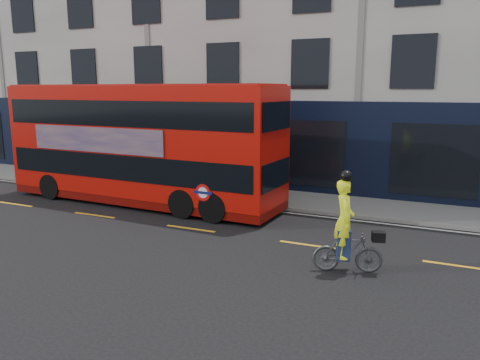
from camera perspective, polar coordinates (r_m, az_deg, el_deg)
The scene contains 8 objects.
ground at distance 12.58m, azimuth 6.52°, elevation -9.93°, with size 120.00×120.00×0.00m, color black.
pavement at distance 18.59m, azimuth 12.72°, elevation -3.01°, with size 60.00×3.00×0.12m, color gray.
kerb at distance 17.17m, azimuth 11.69°, elevation -4.12°, with size 60.00×0.12×0.13m, color gray.
building_terrace at distance 24.60m, azimuth 16.72°, elevation 17.61°, with size 50.00×10.07×15.00m.
road_edge_line at distance 16.90m, azimuth 11.45°, elevation -4.57°, with size 58.00×0.10×0.01m, color silver.
lane_dashes at distance 13.93m, azimuth 8.44°, elevation -7.85°, with size 58.00×0.12×0.01m, color gold, non-canonical shape.
bus at distance 18.76m, azimuth -11.98°, elevation 4.38°, with size 11.66×3.11×4.66m.
cyclist at distance 11.88m, azimuth 12.84°, elevation -6.84°, with size 1.78×0.96×2.57m.
Camera 1 is at (3.53, -11.21, 4.48)m, focal length 35.00 mm.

